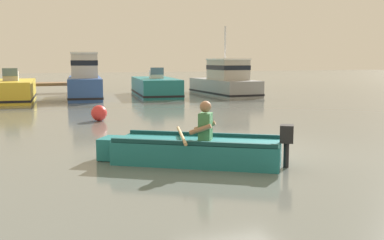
{
  "coord_description": "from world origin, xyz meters",
  "views": [
    {
      "loc": [
        -4.86,
        -9.0,
        1.96
      ],
      "look_at": [
        -0.71,
        1.05,
        0.55
      ],
      "focal_mm": 43.97,
      "sensor_mm": 36.0,
      "label": 1
    }
  ],
  "objects_px": {
    "rowboat_with_person": "(194,150)",
    "moored_boat_grey": "(225,82)",
    "mooring_buoy": "(99,113)",
    "moored_boat_blue": "(85,81)",
    "moored_boat_teal": "(155,87)",
    "moored_boat_yellow": "(12,91)"
  },
  "relations": [
    {
      "from": "rowboat_with_person",
      "to": "moored_boat_grey",
      "type": "height_order",
      "value": "moored_boat_grey"
    },
    {
      "from": "moored_boat_grey",
      "to": "mooring_buoy",
      "type": "xyz_separation_m",
      "value": [
        -8.62,
        -8.34,
        -0.48
      ]
    },
    {
      "from": "moored_boat_grey",
      "to": "moored_boat_blue",
      "type": "bearing_deg",
      "value": 175.8
    },
    {
      "from": "moored_boat_blue",
      "to": "moored_boat_teal",
      "type": "distance_m",
      "value": 3.83
    },
    {
      "from": "rowboat_with_person",
      "to": "moored_boat_blue",
      "type": "xyz_separation_m",
      "value": [
        0.63,
        15.68,
        0.6
      ]
    },
    {
      "from": "moored_boat_yellow",
      "to": "moored_boat_blue",
      "type": "distance_m",
      "value": 3.46
    },
    {
      "from": "rowboat_with_person",
      "to": "moored_boat_yellow",
      "type": "bearing_deg",
      "value": 100.32
    },
    {
      "from": "rowboat_with_person",
      "to": "moored_boat_blue",
      "type": "height_order",
      "value": "moored_boat_blue"
    },
    {
      "from": "moored_boat_teal",
      "to": "mooring_buoy",
      "type": "relative_size",
      "value": 11.55
    },
    {
      "from": "rowboat_with_person",
      "to": "moored_boat_grey",
      "type": "distance_m",
      "value": 17.2
    },
    {
      "from": "rowboat_with_person",
      "to": "moored_boat_grey",
      "type": "relative_size",
      "value": 0.59
    },
    {
      "from": "moored_boat_blue",
      "to": "mooring_buoy",
      "type": "xyz_separation_m",
      "value": [
        -1.07,
        -8.89,
        -0.6
      ]
    },
    {
      "from": "moored_boat_yellow",
      "to": "mooring_buoy",
      "type": "relative_size",
      "value": 9.58
    },
    {
      "from": "moored_boat_teal",
      "to": "mooring_buoy",
      "type": "bearing_deg",
      "value": -117.92
    },
    {
      "from": "moored_boat_teal",
      "to": "moored_boat_grey",
      "type": "xyz_separation_m",
      "value": [
        3.74,
        -0.86,
        0.28
      ]
    },
    {
      "from": "rowboat_with_person",
      "to": "moored_boat_yellow",
      "type": "xyz_separation_m",
      "value": [
        -2.79,
        15.3,
        0.22
      ]
    },
    {
      "from": "rowboat_with_person",
      "to": "moored_boat_blue",
      "type": "bearing_deg",
      "value": 87.7
    },
    {
      "from": "moored_boat_yellow",
      "to": "mooring_buoy",
      "type": "xyz_separation_m",
      "value": [
        2.34,
        -8.51,
        -0.22
      ]
    },
    {
      "from": "moored_boat_teal",
      "to": "rowboat_with_person",
      "type": "bearing_deg",
      "value": -105.48
    },
    {
      "from": "moored_boat_blue",
      "to": "moored_boat_grey",
      "type": "distance_m",
      "value": 7.56
    },
    {
      "from": "moored_boat_yellow",
      "to": "moored_boat_teal",
      "type": "bearing_deg",
      "value": 5.46
    },
    {
      "from": "moored_boat_blue",
      "to": "mooring_buoy",
      "type": "height_order",
      "value": "moored_boat_blue"
    }
  ]
}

